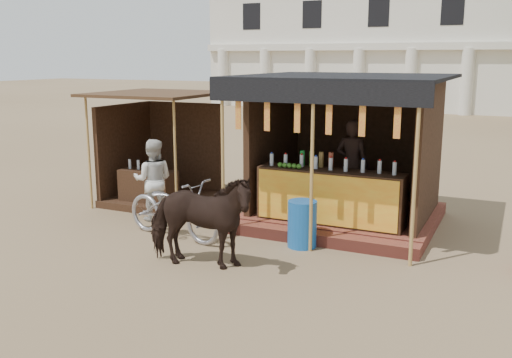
{
  "coord_description": "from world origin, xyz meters",
  "views": [
    {
      "loc": [
        3.96,
        -6.83,
        3.09
      ],
      "look_at": [
        0.0,
        1.6,
        1.1
      ],
      "focal_mm": 40.0,
      "sensor_mm": 36.0,
      "label": 1
    }
  ],
  "objects": [
    {
      "name": "ground",
      "position": [
        0.0,
        0.0,
        0.0
      ],
      "size": [
        120.0,
        120.0,
        0.0
      ],
      "primitive_type": "plane",
      "color": "#846B4C",
      "rests_on": "ground"
    },
    {
      "name": "main_stall",
      "position": [
        1.0,
        3.36,
        1.03
      ],
      "size": [
        3.6,
        3.61,
        2.78
      ],
      "color": "brown",
      "rests_on": "ground"
    },
    {
      "name": "secondary_stall",
      "position": [
        -3.17,
        3.24,
        0.85
      ],
      "size": [
        2.4,
        2.4,
        2.38
      ],
      "color": "#3D2316",
      "rests_on": "ground"
    },
    {
      "name": "cow",
      "position": [
        -0.25,
        0.15,
        0.73
      ],
      "size": [
        1.83,
        1.08,
        1.45
      ],
      "primitive_type": "imported",
      "rotation": [
        0.0,
        0.0,
        1.75
      ],
      "color": "black",
      "rests_on": "ground"
    },
    {
      "name": "motorbike",
      "position": [
        -1.4,
        1.21,
        0.53
      ],
      "size": [
        2.12,
        1.04,
        1.07
      ],
      "primitive_type": "imported",
      "rotation": [
        0.0,
        0.0,
        1.4
      ],
      "color": "#9C9BA4",
      "rests_on": "ground"
    },
    {
      "name": "bystander",
      "position": [
        -2.37,
        2.0,
        0.79
      ],
      "size": [
        0.95,
        0.87,
        1.58
      ],
      "primitive_type": "imported",
      "rotation": [
        0.0,
        0.0,
        3.58
      ],
      "color": "silver",
      "rests_on": "ground"
    },
    {
      "name": "blue_barrel",
      "position": [
        0.8,
        1.7,
        0.39
      ],
      "size": [
        0.55,
        0.55,
        0.78
      ],
      "primitive_type": "cylinder",
      "rotation": [
        0.0,
        0.0,
        -0.15
      ],
      "color": "#1554A2",
      "rests_on": "ground"
    },
    {
      "name": "cooler",
      "position": [
        1.85,
        2.6,
        0.23
      ],
      "size": [
        0.73,
        0.58,
        0.46
      ],
      "color": "#166523",
      "rests_on": "ground"
    },
    {
      "name": "background_building",
      "position": [
        -2.0,
        29.94,
        3.98
      ],
      "size": [
        26.0,
        7.45,
        8.18
      ],
      "color": "silver",
      "rests_on": "ground"
    }
  ]
}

